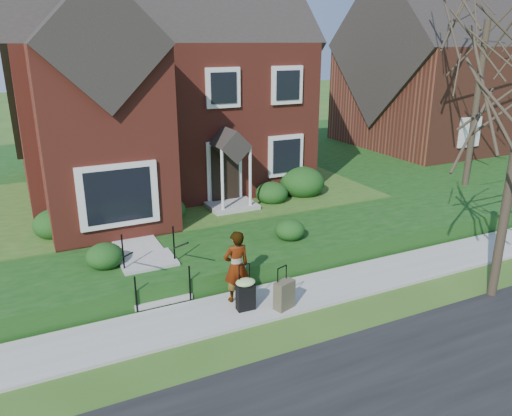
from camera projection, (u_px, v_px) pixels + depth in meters
ground at (274, 302)px, 12.22m from camera, size 120.00×120.00×0.00m
sidewalk at (274, 300)px, 12.21m from camera, size 60.00×1.60×0.08m
terrace at (240, 172)px, 23.07m from camera, size 44.00×20.00×0.60m
walkway at (126, 228)px, 15.25m from camera, size 1.20×6.00×0.06m
main_house at (151, 63)px, 18.64m from camera, size 10.40×10.20×9.40m
neighbour_house at (444, 57)px, 26.54m from camera, size 9.40×8.00×9.20m
front_steps at (153, 274)px, 12.60m from camera, size 1.40×2.02×1.50m
foundation_shrubs at (229, 198)px, 16.65m from camera, size 10.13×4.87×1.17m
woman at (236, 266)px, 11.86m from camera, size 0.66×0.44×1.79m
suitcase_black at (246, 292)px, 11.58m from camera, size 0.49×0.41×1.14m
suitcase_olive at (284, 295)px, 11.67m from camera, size 0.54×0.41×1.05m
tree_gap at (490, 2)px, 17.77m from camera, size 6.78×6.78×9.68m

